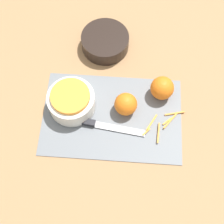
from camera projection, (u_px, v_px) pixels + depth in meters
name	position (u px, v px, depth m)	size (l,w,h in m)	color
ground_plane	(112.00, 116.00, 1.04)	(4.00, 4.00, 0.00)	#9E754C
cutting_board	(112.00, 116.00, 1.03)	(0.46, 0.30, 0.01)	slate
bowl_speckled	(71.00, 101.00, 1.01)	(0.15, 0.15, 0.08)	silver
bowl_dark	(105.00, 42.00, 1.13)	(0.17, 0.17, 0.06)	black
knife	(89.00, 123.00, 1.01)	(0.27, 0.06, 0.02)	#232328
orange_left	(162.00, 88.00, 1.03)	(0.08, 0.08, 0.08)	orange
orange_right	(126.00, 104.00, 1.01)	(0.08, 0.08, 0.08)	orange
peel_pile	(163.00, 123.00, 1.02)	(0.14, 0.12, 0.01)	gold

